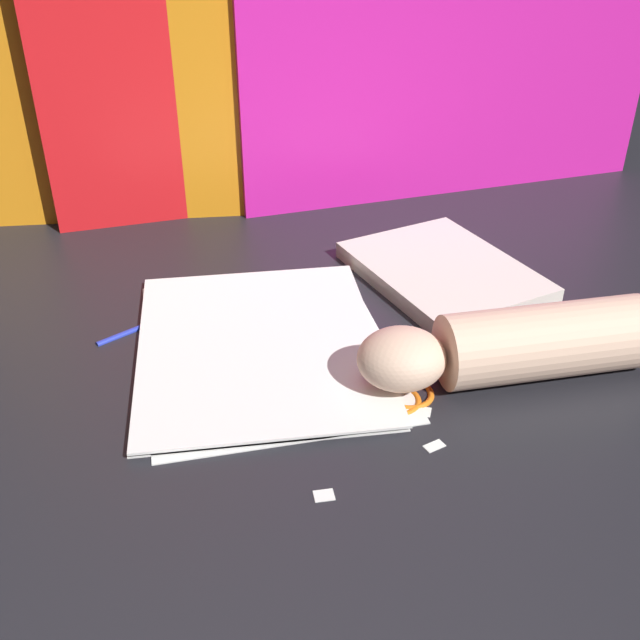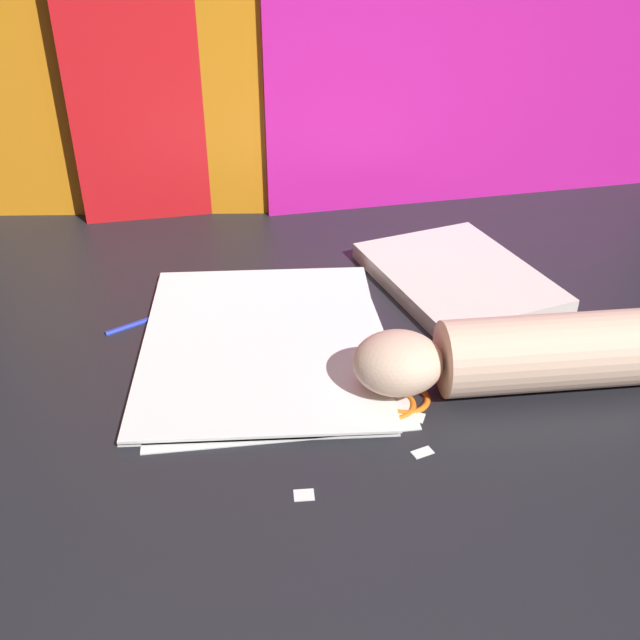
{
  "view_description": "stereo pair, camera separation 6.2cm",
  "coord_description": "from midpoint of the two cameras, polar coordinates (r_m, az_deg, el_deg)",
  "views": [
    {
      "loc": [
        -0.16,
        -0.72,
        0.49
      ],
      "look_at": [
        -0.01,
        -0.04,
        0.06
      ],
      "focal_mm": 42.0,
      "sensor_mm": 36.0,
      "label": 1
    },
    {
      "loc": [
        -0.1,
        -0.73,
        0.49
      ],
      "look_at": [
        -0.01,
        -0.04,
        0.06
      ],
      "focal_mm": 42.0,
      "sensor_mm": 36.0,
      "label": 2
    }
  ],
  "objects": [
    {
      "name": "ground_plane",
      "position": [
        0.89,
        2.42,
        -1.96
      ],
      "size": [
        6.0,
        6.0,
        0.0
      ],
      "primitive_type": "plane",
      "color": "black"
    },
    {
      "name": "backdrop_panel_left",
      "position": [
        1.19,
        -13.77,
        19.36
      ],
      "size": [
        0.53,
        0.07,
        0.51
      ],
      "color": "orange",
      "rests_on": "ground_plane"
    },
    {
      "name": "backdrop_panel_center",
      "position": [
        1.18,
        0.13,
        22.33
      ],
      "size": [
        0.7,
        0.08,
        0.6
      ],
      "color": "red",
      "rests_on": "ground_plane"
    },
    {
      "name": "backdrop_panel_right",
      "position": [
        1.26,
        14.45,
        20.36
      ],
      "size": [
        0.71,
        0.09,
        0.53
      ],
      "color": "#D81E9E",
      "rests_on": "ground_plane"
    },
    {
      "name": "paper_stack",
      "position": [
        0.89,
        -2.25,
        -1.72
      ],
      "size": [
        0.3,
        0.37,
        0.01
      ],
      "color": "white",
      "rests_on": "ground_plane"
    },
    {
      "name": "book_closed",
      "position": [
        1.03,
        12.14,
        3.16
      ],
      "size": [
        0.25,
        0.3,
        0.02
      ],
      "color": "silver",
      "rests_on": "ground_plane"
    },
    {
      "name": "scissors",
      "position": [
        0.81,
        7.22,
        -5.33
      ],
      "size": [
        0.13,
        0.16,
        0.01
      ],
      "color": "silver",
      "rests_on": "ground_plane"
    },
    {
      "name": "hand_forearm",
      "position": [
        0.83,
        16.41,
        -2.63
      ],
      "size": [
        0.33,
        0.09,
        0.08
      ],
      "color": "beige",
      "rests_on": "ground_plane"
    },
    {
      "name": "paper_scrap_near",
      "position": [
        0.79,
        9.32,
        -7.29
      ],
      "size": [
        0.03,
        0.02,
        0.0
      ],
      "color": "white",
      "rests_on": "ground_plane"
    },
    {
      "name": "paper_scrap_mid",
      "position": [
        0.81,
        8.38,
        -6.26
      ],
      "size": [
        0.02,
        0.02,
        0.0
      ],
      "color": "white",
      "rests_on": "ground_plane"
    },
    {
      "name": "paper_scrap_far",
      "position": [
        0.75,
        10.2,
        -9.95
      ],
      "size": [
        0.02,
        0.02,
        0.0
      ],
      "color": "white",
      "rests_on": "ground_plane"
    },
    {
      "name": "paper_scrap_side",
      "position": [
        0.7,
        1.37,
        -13.25
      ],
      "size": [
        0.02,
        0.02,
        0.0
      ],
      "color": "white",
      "rests_on": "ground_plane"
    },
    {
      "name": "pen",
      "position": [
        0.95,
        -10.94,
        0.22
      ],
      "size": [
        0.11,
        0.07,
        0.01
      ],
      "color": "#2333B2",
      "rests_on": "ground_plane"
    }
  ]
}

